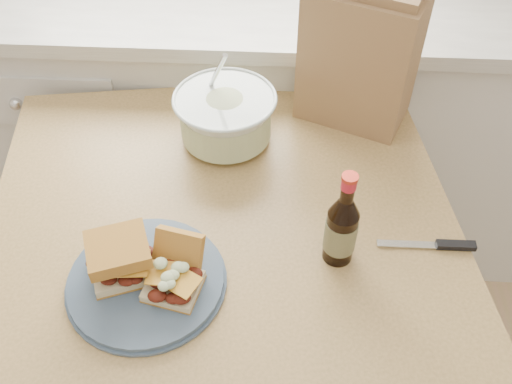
# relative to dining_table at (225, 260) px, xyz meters

# --- Properties ---
(cabinet_run) EXTENTS (2.50, 0.64, 0.94)m
(cabinet_run) POSITION_rel_dining_table_xyz_m (-0.11, 0.76, -0.22)
(cabinet_run) COLOR silver
(cabinet_run) RESTS_ON ground
(dining_table) EXTENTS (1.11, 1.11, 0.81)m
(dining_table) POSITION_rel_dining_table_xyz_m (0.00, 0.00, 0.00)
(dining_table) COLOR tan
(dining_table) RESTS_ON ground
(plate) EXTENTS (0.29, 0.29, 0.02)m
(plate) POSITION_rel_dining_table_xyz_m (-0.13, -0.15, 0.13)
(plate) COLOR #44576E
(plate) RESTS_ON dining_table
(sandwich_left) EXTENTS (0.14, 0.13, 0.08)m
(sandwich_left) POSITION_rel_dining_table_xyz_m (-0.17, -0.14, 0.18)
(sandwich_left) COLOR beige
(sandwich_left) RESTS_ON plate
(sandwich_right) EXTENTS (0.11, 0.15, 0.08)m
(sandwich_right) POSITION_rel_dining_table_xyz_m (-0.07, -0.15, 0.17)
(sandwich_right) COLOR beige
(sandwich_right) RESTS_ON plate
(coleslaw_bowl) EXTENTS (0.24, 0.24, 0.24)m
(coleslaw_bowl) POSITION_rel_dining_table_xyz_m (-0.02, 0.27, 0.18)
(coleslaw_bowl) COLOR silver
(coleslaw_bowl) RESTS_ON dining_table
(beer_bottle) EXTENTS (0.06, 0.06, 0.22)m
(beer_bottle) POSITION_rel_dining_table_xyz_m (0.23, -0.06, 0.20)
(beer_bottle) COLOR black
(beer_bottle) RESTS_ON dining_table
(knife) EXTENTS (0.19, 0.02, 0.01)m
(knife) POSITION_rel_dining_table_xyz_m (0.44, -0.03, 0.13)
(knife) COLOR silver
(knife) RESTS_ON dining_table
(paper_bag) EXTENTS (0.29, 0.25, 0.33)m
(paper_bag) POSITION_rel_dining_table_xyz_m (0.29, 0.39, 0.28)
(paper_bag) COLOR #A67A50
(paper_bag) RESTS_ON dining_table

